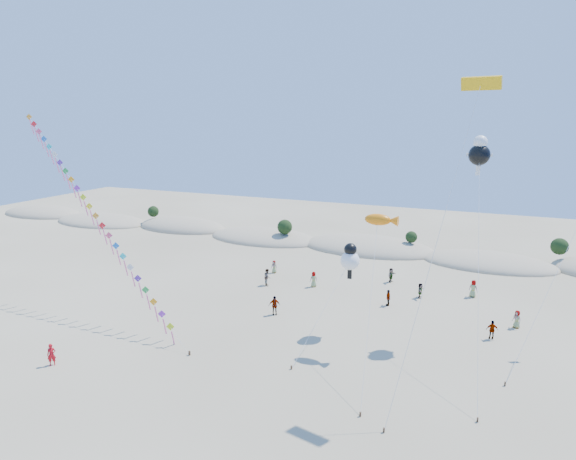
% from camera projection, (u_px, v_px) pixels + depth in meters
% --- Properties ---
extents(ground, '(160.00, 160.00, 0.00)m').
position_uv_depth(ground, '(179.00, 439.00, 27.79)').
color(ground, gray).
rests_on(ground, ground).
extents(dune_ridge, '(145.30, 11.49, 5.57)m').
position_uv_depth(dune_ridge, '(375.00, 249.00, 67.86)').
color(dune_ridge, gray).
rests_on(dune_ridge, ground).
extents(kite_train, '(27.14, 10.19, 19.15)m').
position_uv_depth(kite_train, '(90.00, 208.00, 45.59)').
color(kite_train, '#3F2D1E').
rests_on(kite_train, ground).
extents(fish_kite, '(2.74, 10.84, 10.85)m').
position_uv_depth(fish_kite, '(381.00, 220.00, 37.29)').
color(fish_kite, '#3F2D1E').
rests_on(fish_kite, ground).
extents(cartoon_kite_low, '(2.85, 9.00, 7.87)m').
position_uv_depth(cartoon_kite_low, '(350.00, 258.00, 40.55)').
color(cartoon_kite_low, '#3F2D1E').
rests_on(cartoon_kite_low, ground).
extents(cartoon_kite_high, '(2.63, 14.58, 16.77)m').
position_uv_depth(cartoon_kite_high, '(480.00, 153.00, 38.70)').
color(cartoon_kite_high, '#3F2D1E').
rests_on(cartoon_kite_high, ground).
extents(parafoil_kite, '(4.71, 8.42, 20.61)m').
position_uv_depth(parafoil_kite, '(480.00, 89.00, 29.52)').
color(parafoil_kite, '#3F2D1E').
rests_on(parafoil_kite, ground).
extents(dark_kite, '(5.19, 9.31, 11.15)m').
position_uv_depth(dark_kite, '(562.00, 260.00, 36.17)').
color(dark_kite, '#3F2D1E').
rests_on(dark_kite, ground).
extents(flyer_foreground, '(0.73, 0.71, 1.69)m').
position_uv_depth(flyer_foreground, '(52.00, 355.00, 35.92)').
color(flyer_foreground, '#AE0D16').
rests_on(flyer_foreground, ground).
extents(beachgoers, '(27.04, 14.82, 1.86)m').
position_uv_depth(beachgoers, '(371.00, 289.00, 49.69)').
color(beachgoers, slate).
rests_on(beachgoers, ground).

